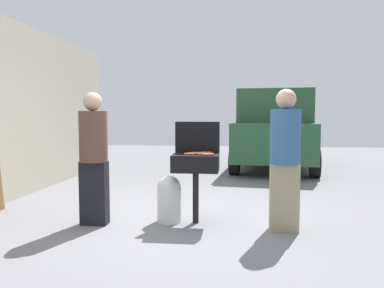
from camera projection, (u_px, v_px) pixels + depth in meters
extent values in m
plane|color=slate|center=(175.00, 220.00, 5.15)|extent=(24.00, 24.00, 0.00)
cube|color=#B2A893|center=(8.00, 110.00, 6.36)|extent=(0.24, 8.00, 2.98)
cylinder|color=black|center=(196.00, 197.00, 5.02)|extent=(0.08, 0.08, 0.68)
cube|color=black|center=(196.00, 163.00, 4.98)|extent=(0.60, 0.44, 0.22)
cube|color=black|center=(197.00, 137.00, 5.18)|extent=(0.60, 0.05, 0.42)
cylinder|color=#C6593D|center=(208.00, 154.00, 4.95)|extent=(0.13, 0.04, 0.03)
cylinder|color=#AD4228|center=(206.00, 153.00, 5.08)|extent=(0.13, 0.03, 0.03)
cylinder|color=#C6593D|center=(209.00, 155.00, 4.82)|extent=(0.13, 0.03, 0.03)
cylinder|color=#AD4228|center=(193.00, 153.00, 5.00)|extent=(0.13, 0.04, 0.03)
cylinder|color=#C6593D|center=(198.00, 153.00, 5.03)|extent=(0.13, 0.03, 0.03)
cylinder|color=#C6593D|center=(189.00, 154.00, 4.90)|extent=(0.13, 0.03, 0.03)
cylinder|color=#AD4228|center=(198.00, 154.00, 4.92)|extent=(0.13, 0.03, 0.03)
cylinder|color=#AD4228|center=(196.00, 154.00, 4.95)|extent=(0.13, 0.03, 0.03)
cylinder|color=#B74C33|center=(203.00, 154.00, 4.87)|extent=(0.13, 0.04, 0.03)
cylinder|color=silver|center=(169.00, 205.00, 5.08)|extent=(0.32, 0.32, 0.46)
sphere|color=silver|center=(169.00, 187.00, 5.06)|extent=(0.31, 0.31, 0.31)
cube|color=black|center=(94.00, 193.00, 4.95)|extent=(0.34, 0.19, 0.82)
cylinder|color=brown|center=(93.00, 136.00, 4.89)|extent=(0.36, 0.36, 0.65)
sphere|color=tan|center=(93.00, 102.00, 4.86)|extent=(0.24, 0.24, 0.24)
cube|color=gray|center=(284.00, 197.00, 4.67)|extent=(0.35, 0.19, 0.83)
cylinder|color=#2D598C|center=(285.00, 137.00, 4.62)|extent=(0.36, 0.36, 0.66)
sphere|color=tan|center=(286.00, 99.00, 4.58)|extent=(0.24, 0.24, 0.24)
cube|color=#234C2D|center=(275.00, 139.00, 10.25)|extent=(2.40, 4.59, 0.90)
cube|color=#234C2D|center=(276.00, 107.00, 9.99)|extent=(2.05, 2.79, 0.80)
cylinder|color=black|center=(315.00, 164.00, 8.59)|extent=(0.29, 0.66, 0.64)
cylinder|color=black|center=(235.00, 161.00, 9.00)|extent=(0.29, 0.66, 0.64)
cylinder|color=black|center=(306.00, 151.00, 11.58)|extent=(0.29, 0.66, 0.64)
cylinder|color=black|center=(246.00, 149.00, 11.99)|extent=(0.29, 0.66, 0.64)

